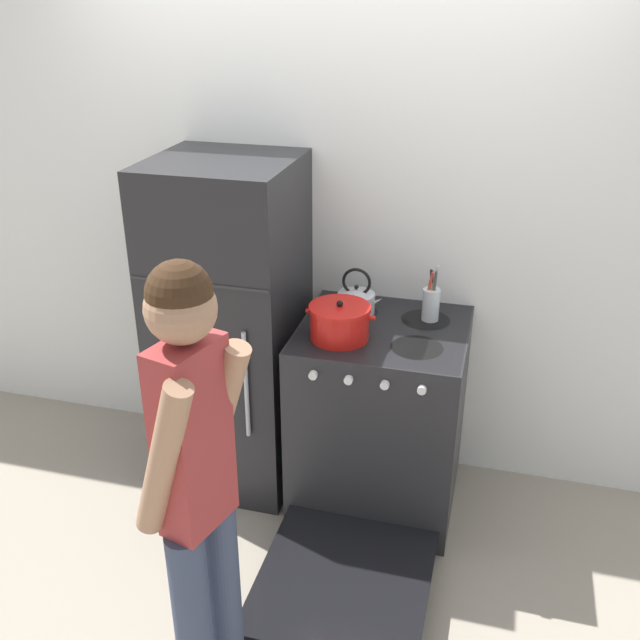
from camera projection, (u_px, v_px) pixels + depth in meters
name	position (u px, v px, depth m)	size (l,w,h in m)	color
ground_plane	(335.00, 444.00, 3.91)	(14.00, 14.00, 0.00)	gray
wall_back	(339.00, 219.00, 3.39)	(10.00, 0.06, 2.55)	silver
refrigerator	(231.00, 328.00, 3.39)	(0.63, 0.66, 1.61)	black
stove_range	(378.00, 420.00, 3.31)	(0.74, 1.43, 0.91)	#232326
dutch_oven_pot	(340.00, 322.00, 3.03)	(0.31, 0.26, 0.18)	red
tea_kettle	(357.00, 299.00, 3.27)	(0.22, 0.17, 0.22)	silver
utensil_jar	(431.00, 303.00, 3.19)	(0.08, 0.08, 0.26)	silver
person	(197.00, 485.00, 2.12)	(0.32, 0.38, 1.66)	#38425B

